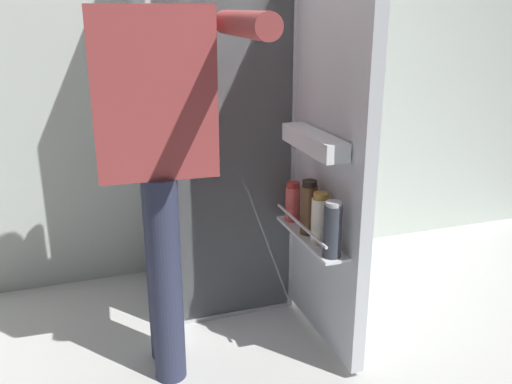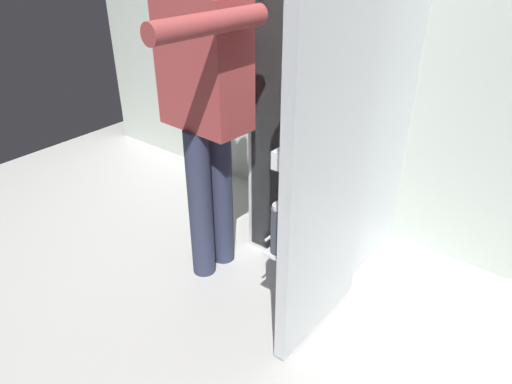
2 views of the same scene
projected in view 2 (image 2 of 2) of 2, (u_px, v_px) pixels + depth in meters
ground_plane at (265, 287)px, 2.41m from camera, size 5.00×5.00×0.00m
kitchen_wall at (373, 3)px, 2.39m from camera, size 4.40×0.10×2.56m
refrigerator at (331, 106)px, 2.32m from camera, size 0.67×1.19×1.70m
person at (207, 93)px, 2.10m from camera, size 0.52×0.73×1.62m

